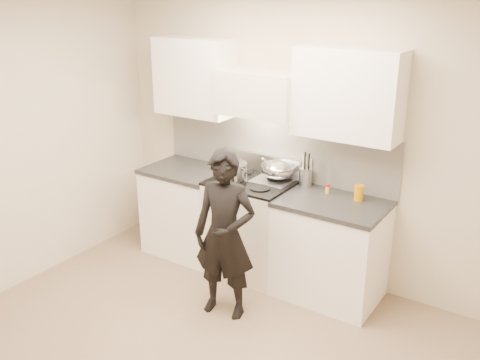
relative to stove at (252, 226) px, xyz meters
name	(u,v)px	position (x,y,z in m)	size (l,w,h in m)	color
ground_plane	(185,358)	(0.30, -1.42, -0.47)	(4.00, 4.00, 0.00)	#7E6952
room_shell	(203,144)	(0.24, -1.05, 1.12)	(4.04, 3.54, 2.70)	#C3B392
stove	(252,226)	(0.00, 0.00, 0.00)	(0.76, 0.65, 0.96)	silver
counter_right	(330,249)	(0.83, 0.00, -0.01)	(0.92, 0.67, 0.92)	white
counter_left	(189,210)	(-0.78, 0.00, -0.01)	(0.82, 0.67, 0.92)	white
wok	(278,170)	(0.20, 0.14, 0.57)	(0.33, 0.41, 0.26)	#A9AAAE
stock_pot	(233,172)	(-0.12, -0.14, 0.57)	(0.37, 0.33, 0.18)	#A9AAAE
utensil_crock	(305,176)	(0.45, 0.21, 0.54)	(0.12, 0.12, 0.32)	#BDBDBF
spice_jar	(328,189)	(0.71, 0.15, 0.49)	(0.04, 0.04, 0.09)	gold
oil_glass	(359,193)	(1.00, 0.14, 0.52)	(0.08, 0.08, 0.14)	#CA8103
person	(225,235)	(0.20, -0.74, 0.26)	(0.53, 0.35, 1.46)	black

